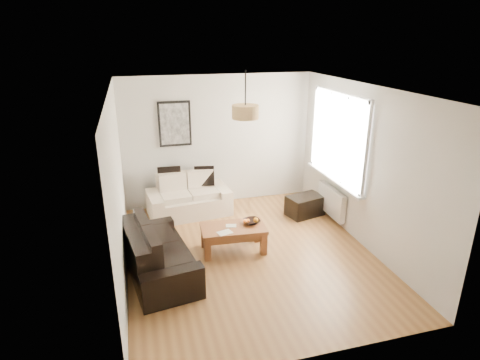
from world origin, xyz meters
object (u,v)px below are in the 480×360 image
object	(u,v)px
loveseat_cream	(189,195)
sofa_leather	(159,251)
coffee_table	(233,239)
ottoman	(305,206)

from	to	relation	value
loveseat_cream	sofa_leather	world-z (taller)	loveseat_cream
sofa_leather	coffee_table	size ratio (longest dim) A/B	1.66
coffee_table	ottoman	bearing A→B (deg)	29.39
sofa_leather	coffee_table	bearing A→B (deg)	-82.22
loveseat_cream	ottoman	size ratio (longest dim) A/B	2.26
ottoman	sofa_leather	bearing A→B (deg)	-155.61
loveseat_cream	ottoman	world-z (taller)	loveseat_cream
coffee_table	ottoman	world-z (taller)	coffee_table
sofa_leather	coffee_table	xyz separation A→B (m)	(1.21, 0.36, -0.16)
sofa_leather	coffee_table	world-z (taller)	sofa_leather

